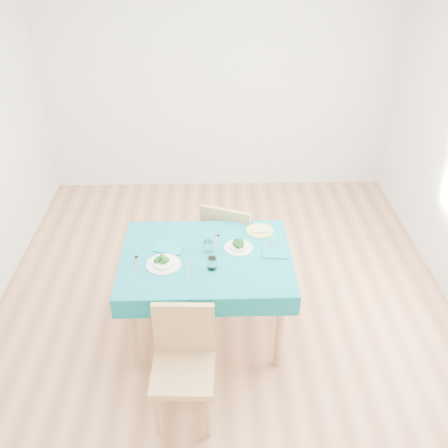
{
  "coord_description": "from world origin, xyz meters",
  "views": [
    {
      "loc": [
        -0.09,
        -3.3,
        2.99
      ],
      "look_at": [
        0.0,
        0.0,
        0.85
      ],
      "focal_mm": 40.0,
      "sensor_mm": 36.0,
      "label": 1
    }
  ],
  "objects_px": {
    "bowl_far": "(239,245)",
    "bowl_near": "(163,261)",
    "chair_far": "(233,228)",
    "side_plate": "(260,231)",
    "table": "(207,294)",
    "chair_near": "(182,364)"
  },
  "relations": [
    {
      "from": "bowl_far",
      "to": "bowl_near",
      "type": "bearing_deg",
      "value": -161.24
    },
    {
      "from": "table",
      "to": "bowl_near",
      "type": "bearing_deg",
      "value": -161.78
    },
    {
      "from": "bowl_far",
      "to": "side_plate",
      "type": "xyz_separation_m",
      "value": [
        0.18,
        0.23,
        -0.03
      ]
    },
    {
      "from": "table",
      "to": "side_plate",
      "type": "relative_size",
      "value": 5.77
    },
    {
      "from": "chair_near",
      "to": "bowl_near",
      "type": "bearing_deg",
      "value": 104.86
    },
    {
      "from": "bowl_near",
      "to": "side_plate",
      "type": "height_order",
      "value": "bowl_near"
    },
    {
      "from": "table",
      "to": "chair_near",
      "type": "xyz_separation_m",
      "value": [
        -0.15,
        -0.82,
        0.13
      ]
    },
    {
      "from": "chair_near",
      "to": "side_plate",
      "type": "height_order",
      "value": "chair_near"
    },
    {
      "from": "table",
      "to": "chair_near",
      "type": "height_order",
      "value": "chair_near"
    },
    {
      "from": "chair_near",
      "to": "bowl_near",
      "type": "height_order",
      "value": "chair_near"
    },
    {
      "from": "bowl_far",
      "to": "side_plate",
      "type": "relative_size",
      "value": 0.98
    },
    {
      "from": "bowl_near",
      "to": "bowl_far",
      "type": "height_order",
      "value": "bowl_near"
    },
    {
      "from": "table",
      "to": "bowl_far",
      "type": "bearing_deg",
      "value": 19.42
    },
    {
      "from": "side_plate",
      "to": "bowl_far",
      "type": "bearing_deg",
      "value": -128.19
    },
    {
      "from": "bowl_near",
      "to": "bowl_far",
      "type": "distance_m",
      "value": 0.59
    },
    {
      "from": "chair_far",
      "to": "bowl_far",
      "type": "relative_size",
      "value": 5.07
    },
    {
      "from": "chair_far",
      "to": "side_plate",
      "type": "bearing_deg",
      "value": 139.27
    },
    {
      "from": "table",
      "to": "side_plate",
      "type": "xyz_separation_m",
      "value": [
        0.43,
        0.32,
        0.38
      ]
    },
    {
      "from": "chair_far",
      "to": "bowl_near",
      "type": "relative_size",
      "value": 4.33
    },
    {
      "from": "chair_near",
      "to": "chair_far",
      "type": "relative_size",
      "value": 0.92
    },
    {
      "from": "chair_near",
      "to": "chair_far",
      "type": "height_order",
      "value": "chair_far"
    },
    {
      "from": "table",
      "to": "side_plate",
      "type": "bearing_deg",
      "value": 36.58
    }
  ]
}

